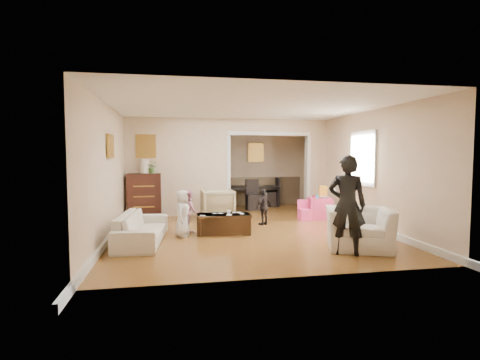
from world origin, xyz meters
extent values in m
plane|color=#A26729|center=(0.00, 0.00, 0.00)|extent=(7.00, 7.00, 0.00)
cube|color=beige|center=(-1.38, 1.80, 1.30)|extent=(2.75, 0.18, 2.60)
cube|color=beige|center=(2.48, 1.80, 1.30)|extent=(0.55, 0.18, 2.60)
cube|color=beige|center=(1.10, 1.80, 2.42)|extent=(2.22, 0.18, 0.35)
cube|color=white|center=(2.73, -0.40, 1.55)|extent=(0.03, 0.95, 1.10)
cube|color=brown|center=(-2.20, 1.70, 1.85)|extent=(0.45, 0.03, 0.55)
cube|color=brown|center=(-2.71, -0.60, 1.80)|extent=(0.03, 0.55, 0.40)
cube|color=brown|center=(1.10, 3.44, 1.70)|extent=(0.45, 0.03, 0.55)
imported|color=beige|center=(-2.10, -1.15, 0.28)|extent=(0.91, 1.96, 0.56)
imported|color=tan|center=(-0.41, 1.18, 0.37)|extent=(0.82, 0.85, 0.75)
imported|color=beige|center=(1.66, -2.26, 0.35)|extent=(1.34, 1.26, 0.70)
cube|color=#32170F|center=(-2.25, 1.62, 0.58)|extent=(0.84, 0.47, 1.15)
cylinder|color=beige|center=(-2.25, 1.62, 1.33)|extent=(0.22, 0.22, 0.36)
imported|color=#477333|center=(-2.05, 1.62, 1.31)|extent=(0.28, 0.24, 0.31)
cube|color=#362111|center=(-0.50, -0.63, 0.20)|extent=(1.13, 0.65, 0.41)
imported|color=white|center=(-0.40, -0.68, 0.45)|extent=(0.10, 0.10, 0.09)
cube|color=#D93974|center=(2.15, 0.65, 0.27)|extent=(0.64, 0.64, 0.53)
cube|color=yellow|center=(2.27, 0.75, 0.68)|extent=(0.21, 0.10, 0.30)
cylinder|color=#29B3D0|center=(2.05, 0.60, 0.57)|extent=(0.08, 0.08, 0.08)
cube|color=#B61631|center=(2.03, 0.77, 0.56)|extent=(0.09, 0.07, 0.05)
imported|color=beige|center=(2.20, 0.53, 0.56)|extent=(0.25, 0.25, 0.05)
imported|color=black|center=(0.81, 3.09, 0.32)|extent=(1.97, 1.30, 0.64)
imported|color=black|center=(1.27, -2.58, 0.82)|extent=(0.71, 0.61, 1.63)
imported|color=silver|center=(-1.35, -0.78, 0.47)|extent=(0.41, 0.52, 0.94)
imported|color=pink|center=(-1.20, -0.33, 0.44)|extent=(0.43, 0.50, 0.89)
imported|color=black|center=(0.55, 0.12, 0.42)|extent=(0.52, 0.44, 0.83)
cube|color=white|center=(-0.12, -0.68, 0.41)|extent=(0.12, 0.12, 0.00)
cube|color=white|center=(-0.26, -0.50, 0.41)|extent=(0.09, 0.10, 0.00)
cube|color=white|center=(-0.55, -0.54, 0.41)|extent=(0.13, 0.13, 0.00)
cube|color=white|center=(-0.94, -0.76, 0.41)|extent=(0.11, 0.10, 0.00)
cube|color=white|center=(-0.41, -0.80, 0.41)|extent=(0.13, 0.12, 0.00)
cube|color=white|center=(-0.68, -0.54, 0.41)|extent=(0.11, 0.11, 0.00)
cube|color=white|center=(-0.38, -0.72, 0.41)|extent=(0.10, 0.09, 0.00)
cube|color=white|center=(-0.15, -0.50, 0.41)|extent=(0.11, 0.09, 0.00)
camera|label=1|loc=(-1.52, -8.14, 1.65)|focal=27.60mm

